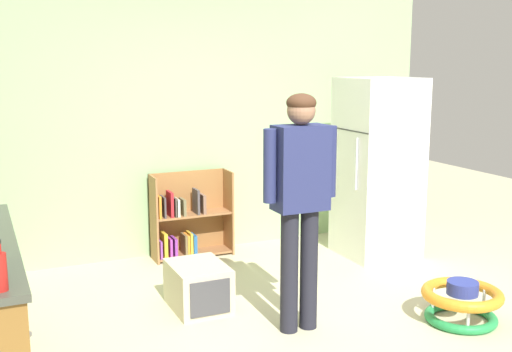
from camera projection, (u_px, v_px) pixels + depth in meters
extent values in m
plane|color=beige|center=(306.00, 336.00, 4.53)|extent=(12.00, 12.00, 0.00)
cube|color=#97B982|center=(197.00, 120.00, 6.36)|extent=(5.20, 0.06, 2.70)
sphere|color=silver|center=(29.00, 334.00, 3.27)|extent=(0.04, 0.04, 0.04)
sphere|color=silver|center=(19.00, 292.00, 3.85)|extent=(0.04, 0.04, 0.04)
sphere|color=silver|center=(12.00, 261.00, 4.43)|extent=(0.04, 0.04, 0.04)
cube|color=white|center=(378.00, 168.00, 6.29)|extent=(0.70, 0.68, 1.78)
cylinder|color=silver|center=(356.00, 164.00, 5.97)|extent=(0.02, 0.02, 0.50)
cube|color=#333333|center=(349.00, 130.00, 6.07)|extent=(0.01, 0.67, 0.01)
cube|color=#9B673E|center=(154.00, 219.00, 6.12)|extent=(0.02, 0.28, 0.85)
cube|color=#9B673E|center=(228.00, 211.00, 6.44)|extent=(0.02, 0.28, 0.85)
cube|color=#9A6737|center=(188.00, 212.00, 6.40)|extent=(0.80, 0.02, 0.85)
cube|color=#9B673E|center=(193.00, 253.00, 6.35)|extent=(0.76, 0.24, 0.02)
cube|color=#9B673E|center=(192.00, 214.00, 6.28)|extent=(0.76, 0.24, 0.02)
cube|color=#874299|center=(159.00, 249.00, 6.17)|extent=(0.02, 0.17, 0.18)
cube|color=orange|center=(158.00, 206.00, 6.09)|extent=(0.02, 0.17, 0.22)
cube|color=gold|center=(164.00, 245.00, 6.18)|extent=(0.03, 0.17, 0.25)
cube|color=#463F42|center=(163.00, 207.00, 6.11)|extent=(0.02, 0.17, 0.20)
cube|color=purple|center=(169.00, 247.00, 6.21)|extent=(0.03, 0.17, 0.19)
cube|color=#AE1F28|center=(170.00, 204.00, 6.14)|extent=(0.03, 0.17, 0.25)
cube|color=purple|center=(174.00, 247.00, 6.23)|extent=(0.03, 0.17, 0.19)
cube|color=#473E37|center=(174.00, 207.00, 6.16)|extent=(0.02, 0.17, 0.18)
cube|color=brown|center=(184.00, 244.00, 6.27)|extent=(0.02, 0.17, 0.21)
cube|color=beige|center=(176.00, 207.00, 6.17)|extent=(0.03, 0.17, 0.17)
cube|color=gold|center=(190.00, 243.00, 6.29)|extent=(0.03, 0.17, 0.22)
cube|color=#6B6446|center=(183.00, 207.00, 6.19)|extent=(0.03, 0.17, 0.16)
cube|color=orange|center=(186.00, 244.00, 6.28)|extent=(0.03, 0.17, 0.20)
cube|color=#484246|center=(196.00, 201.00, 6.24)|extent=(0.02, 0.17, 0.25)
cube|color=#265C99|center=(193.00, 244.00, 6.31)|extent=(0.03, 0.17, 0.20)
cube|color=#7C5A4A|center=(202.00, 203.00, 6.27)|extent=(0.03, 0.17, 0.19)
cylinder|color=#1F202B|center=(289.00, 272.00, 4.54)|extent=(0.13, 0.13, 0.91)
cylinder|color=#1F202B|center=(309.00, 269.00, 4.60)|extent=(0.13, 0.13, 0.91)
cube|color=navy|center=(300.00, 168.00, 4.43)|extent=(0.38, 0.22, 0.60)
cylinder|color=navy|center=(270.00, 166.00, 4.33)|extent=(0.09, 0.09, 0.51)
cylinder|color=navy|center=(330.00, 161.00, 4.52)|extent=(0.09, 0.09, 0.51)
sphere|color=#92674E|center=(301.00, 111.00, 4.36)|extent=(0.20, 0.20, 0.20)
ellipsoid|color=#462B1B|center=(301.00, 103.00, 4.35)|extent=(0.21, 0.21, 0.13)
torus|color=#239049|center=(461.00, 317.00, 4.77)|extent=(0.54, 0.54, 0.07)
torus|color=orange|center=(462.00, 294.00, 4.74)|extent=(0.60, 0.60, 0.08)
cylinder|color=#2F3A8E|center=(463.00, 288.00, 4.73)|extent=(0.23, 0.23, 0.10)
cylinder|color=silver|center=(484.00, 301.00, 4.84)|extent=(0.02, 0.02, 0.18)
cylinder|color=silver|center=(433.00, 299.00, 4.88)|extent=(0.02, 0.02, 0.18)
cylinder|color=silver|center=(468.00, 318.00, 4.54)|extent=(0.02, 0.02, 0.18)
cube|color=beige|center=(198.00, 286.00, 5.01)|extent=(0.42, 0.54, 0.36)
cube|color=#424247|center=(210.00, 298.00, 4.77)|extent=(0.32, 0.01, 0.27)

